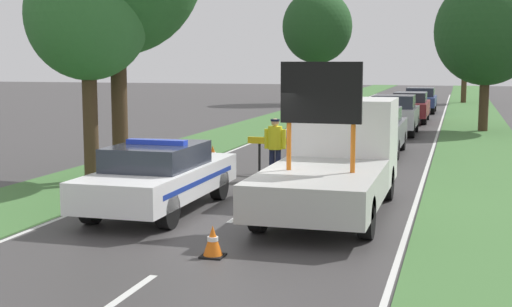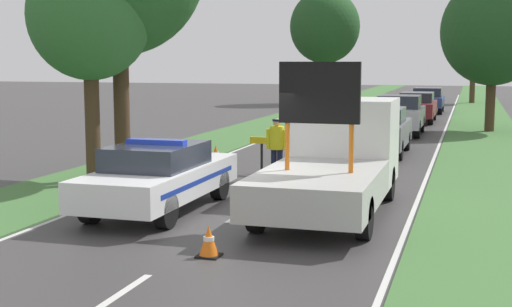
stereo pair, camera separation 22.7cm
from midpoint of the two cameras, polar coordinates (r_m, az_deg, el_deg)
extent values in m
plane|color=#3D3A3A|center=(13.82, -1.75, -5.52)|extent=(160.00, 160.00, 0.00)
cube|color=silver|center=(9.59, -11.01, -11.52)|extent=(0.12, 2.38, 0.01)
cube|color=silver|center=(14.88, -0.35, -4.56)|extent=(0.12, 2.38, 0.01)
cube|color=silver|center=(20.51, 4.51, -1.27)|extent=(0.12, 2.38, 0.01)
cube|color=silver|center=(26.26, 7.26, 0.60)|extent=(0.12, 2.38, 0.01)
cube|color=silver|center=(32.07, 9.02, 1.80)|extent=(0.12, 2.38, 0.01)
cube|color=silver|center=(37.91, 10.23, 2.63)|extent=(0.12, 2.38, 0.01)
cube|color=silver|center=(43.77, 11.13, 3.23)|extent=(0.12, 2.38, 0.01)
cube|color=silver|center=(49.63, 11.81, 3.70)|extent=(0.12, 2.38, 0.01)
cube|color=silver|center=(55.51, 12.35, 4.06)|extent=(0.12, 2.38, 0.01)
cube|color=silver|center=(61.39, 12.78, 4.35)|extent=(0.12, 2.38, 0.01)
cube|color=silver|center=(67.28, 13.14, 4.60)|extent=(0.12, 2.38, 0.01)
cube|color=silver|center=(32.52, 3.13, 1.96)|extent=(0.10, 72.92, 0.01)
cube|color=silver|center=(31.63, 14.98, 1.56)|extent=(0.10, 72.92, 0.01)
cube|color=#427038|center=(34.19, 1.00, 2.25)|extent=(3.05, 120.00, 0.03)
cube|color=#427038|center=(32.92, 17.88, 1.70)|extent=(3.05, 120.00, 0.03)
cube|color=white|center=(14.90, -7.26, -2.14)|extent=(1.80, 4.76, 0.59)
cube|color=#282D38|center=(14.70, -7.52, -0.17)|extent=(1.59, 2.19, 0.47)
cylinder|color=black|center=(16.60, -7.64, -2.21)|extent=(0.24, 0.68, 0.68)
cylinder|color=black|center=(16.02, -2.54, -2.49)|extent=(0.24, 0.68, 0.68)
cylinder|color=black|center=(14.01, -12.63, -4.11)|extent=(0.24, 0.68, 0.68)
cylinder|color=black|center=(13.32, -6.75, -4.57)|extent=(0.24, 0.68, 0.68)
cube|color=#1E38C6|center=(14.66, -7.54, 0.93)|extent=(1.26, 0.24, 0.10)
cube|color=#193399|center=(14.90, -7.26, -2.02)|extent=(1.81, 3.91, 0.10)
cube|color=black|center=(17.12, -3.96, -1.05)|extent=(0.99, 0.08, 0.36)
cube|color=white|center=(16.19, 7.55, 1.06)|extent=(2.20, 2.00, 1.87)
cube|color=#232833|center=(17.13, 8.10, 2.53)|extent=(1.87, 0.04, 0.82)
cube|color=#B2B2AD|center=(13.43, 5.50, -2.82)|extent=(2.20, 3.84, 0.66)
cylinder|color=#D16619|center=(13.45, 3.01, 0.57)|extent=(0.09, 0.09, 0.90)
cylinder|color=#D16619|center=(13.21, 8.12, 0.39)|extent=(0.09, 0.09, 0.90)
cube|color=black|center=(13.23, 5.60, 4.86)|extent=(1.51, 0.12, 1.14)
cylinder|color=black|center=(16.51, 4.14, -2.05)|extent=(0.24, 0.77, 0.77)
cylinder|color=black|center=(16.20, 10.92, -2.35)|extent=(0.24, 0.77, 0.77)
cylinder|color=black|center=(12.99, 0.56, -4.62)|extent=(0.24, 0.77, 0.77)
cylinder|color=black|center=(12.60, 9.18, -5.10)|extent=(0.24, 0.77, 0.77)
cylinder|color=black|center=(19.66, 0.79, -0.41)|extent=(0.07, 0.07, 0.83)
cylinder|color=black|center=(19.11, 8.40, -0.71)|extent=(0.07, 0.07, 0.83)
cube|color=yellow|center=(19.61, 0.64, 1.07)|extent=(0.55, 0.08, 0.18)
cube|color=black|center=(19.47, 2.19, 1.01)|extent=(0.55, 0.08, 0.18)
cube|color=yellow|center=(19.34, 3.76, 0.96)|extent=(0.55, 0.08, 0.18)
cube|color=black|center=(19.23, 5.35, 0.91)|extent=(0.55, 0.08, 0.18)
cube|color=yellow|center=(19.13, 6.96, 0.85)|extent=(0.55, 0.08, 0.18)
cube|color=black|center=(19.04, 8.59, 0.79)|extent=(0.55, 0.08, 0.18)
cylinder|color=#191E38|center=(18.69, 1.78, -0.87)|extent=(0.15, 0.15, 0.80)
cylinder|color=#191E38|center=(18.64, 2.27, -0.89)|extent=(0.15, 0.15, 0.80)
cylinder|color=yellow|center=(18.58, 2.04, 1.26)|extent=(0.37, 0.37, 0.60)
cylinder|color=yellow|center=(18.64, 1.35, 1.19)|extent=(0.12, 0.12, 0.51)
cylinder|color=yellow|center=(18.52, 2.72, 1.15)|extent=(0.12, 0.12, 0.51)
sphere|color=tan|center=(18.54, 2.04, 2.51)|extent=(0.21, 0.21, 0.21)
cylinder|color=#141933|center=(18.53, 2.04, 2.68)|extent=(0.24, 0.24, 0.05)
cylinder|color=#191E38|center=(18.57, 4.85, -0.85)|extent=(0.16, 0.16, 0.86)
cylinder|color=#191E38|center=(18.54, 5.39, -0.87)|extent=(0.16, 0.16, 0.86)
cylinder|color=#B2AD9E|center=(18.46, 5.15, 1.46)|extent=(0.40, 0.40, 0.65)
cylinder|color=#B2AD9E|center=(18.51, 4.40, 1.38)|extent=(0.13, 0.13, 0.55)
cylinder|color=#B2AD9E|center=(18.42, 5.90, 1.33)|extent=(0.13, 0.13, 0.55)
sphere|color=beige|center=(18.42, 5.17, 2.80)|extent=(0.22, 0.22, 0.22)
cube|color=black|center=(21.56, -2.93, -0.80)|extent=(0.41, 0.41, 0.03)
cone|color=orange|center=(21.52, -2.94, -0.05)|extent=(0.35, 0.35, 0.54)
cylinder|color=white|center=(21.52, -2.94, 0.02)|extent=(0.20, 0.20, 0.08)
cube|color=black|center=(11.47, -3.21, -8.16)|extent=(0.36, 0.36, 0.03)
cone|color=orange|center=(11.41, -3.22, -6.93)|extent=(0.31, 0.31, 0.48)
cylinder|color=white|center=(11.40, -3.22, -6.82)|extent=(0.17, 0.17, 0.07)
cube|color=slate|center=(24.09, 10.12, 1.61)|extent=(1.78, 4.26, 0.77)
cube|color=#282D38|center=(23.91, 10.12, 3.06)|extent=(1.56, 1.96, 0.48)
cylinder|color=black|center=(25.53, 8.74, 1.10)|extent=(0.24, 0.64, 0.64)
cylinder|color=black|center=(25.36, 12.18, 0.98)|extent=(0.24, 0.64, 0.64)
cylinder|color=black|center=(22.93, 7.81, 0.41)|extent=(0.24, 0.64, 0.64)
cylinder|color=black|center=(22.75, 11.63, 0.27)|extent=(0.24, 0.64, 0.64)
cube|color=#B2B2B7|center=(30.65, 11.61, 2.89)|extent=(1.90, 4.09, 0.77)
cube|color=#282D38|center=(30.49, 11.62, 4.09)|extent=(1.67, 1.88, 0.53)
cylinder|color=black|center=(32.02, 10.32, 2.42)|extent=(0.24, 0.74, 0.74)
cylinder|color=black|center=(31.88, 13.28, 2.32)|extent=(0.24, 0.74, 0.74)
cylinder|color=black|center=(29.51, 9.76, 2.01)|extent=(0.24, 0.74, 0.74)
cylinder|color=black|center=(29.36, 12.97, 1.90)|extent=(0.24, 0.74, 0.74)
cube|color=maroon|center=(37.16, 12.92, 3.52)|extent=(1.78, 4.67, 0.69)
cube|color=#282D38|center=(36.99, 12.94, 4.42)|extent=(1.57, 2.15, 0.49)
cylinder|color=black|center=(38.68, 11.92, 3.18)|extent=(0.24, 0.69, 0.69)
cylinder|color=black|center=(38.58, 14.20, 3.11)|extent=(0.24, 0.69, 0.69)
cylinder|color=black|center=(35.80, 11.52, 2.87)|extent=(0.24, 0.69, 0.69)
cylinder|color=black|center=(35.70, 13.98, 2.78)|extent=(0.24, 0.69, 0.69)
cube|color=navy|center=(44.03, 13.72, 4.08)|extent=(1.81, 4.13, 0.58)
cube|color=#282D38|center=(43.88, 13.73, 4.79)|extent=(1.59, 1.90, 0.52)
cylinder|color=black|center=(45.37, 12.81, 3.83)|extent=(0.24, 0.80, 0.80)
cylinder|color=black|center=(45.29, 14.79, 3.77)|extent=(0.24, 0.80, 0.80)
cylinder|color=black|center=(42.82, 12.56, 3.64)|extent=(0.24, 0.80, 0.80)
cylinder|color=black|center=(42.73, 14.66, 3.57)|extent=(0.24, 0.80, 0.80)
cylinder|color=#42301E|center=(52.20, 5.61, 6.00)|extent=(0.43, 0.43, 3.66)
ellipsoid|color=#1E471E|center=(52.24, 5.66, 10.08)|extent=(5.02, 5.02, 5.27)
cylinder|color=#42301E|center=(18.21, -12.59, 2.33)|extent=(0.37, 0.37, 3.07)
ellipsoid|color=#2D662D|center=(18.18, -12.84, 10.74)|extent=(3.03, 3.03, 3.18)
cylinder|color=#42301E|center=(32.88, 18.43, 4.00)|extent=(0.41, 0.41, 2.70)
ellipsoid|color=#1E471E|center=(32.85, 18.65, 9.28)|extent=(4.48, 4.48, 4.70)
cylinder|color=#42301E|center=(18.92, -10.36, 3.84)|extent=(0.41, 0.41, 3.90)
cylinder|color=#42301E|center=(54.90, 17.06, 5.72)|extent=(0.39, 0.39, 3.54)
ellipsoid|color=#1E471E|center=(54.91, 17.18, 8.99)|extent=(3.64, 3.64, 3.82)
camera|label=1|loc=(0.11, -89.58, 0.05)|focal=50.00mm
camera|label=2|loc=(0.11, 90.42, -0.05)|focal=50.00mm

